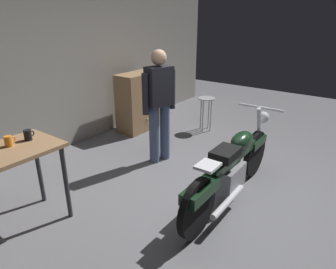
% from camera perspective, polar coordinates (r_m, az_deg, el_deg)
% --- Properties ---
extents(ground_plane, '(12.00, 12.00, 0.00)m').
position_cam_1_polar(ground_plane, '(3.90, 8.34, -11.29)').
color(ground_plane, slate).
extents(back_wall, '(8.00, 0.12, 3.10)m').
position_cam_1_polar(back_wall, '(5.21, -19.61, 14.44)').
color(back_wall, gray).
rests_on(back_wall, ground_plane).
extents(motorcycle, '(2.19, 0.60, 1.00)m').
position_cam_1_polar(motorcycle, '(3.64, 12.08, -5.91)').
color(motorcycle, black).
rests_on(motorcycle, ground_plane).
extents(person_standing, '(0.55, 0.31, 1.67)m').
position_cam_1_polar(person_standing, '(4.39, -1.66, 6.13)').
color(person_standing, '#4A597C').
rests_on(person_standing, ground_plane).
extents(shop_stool, '(0.32, 0.32, 0.64)m').
position_cam_1_polar(shop_stool, '(5.81, 7.24, 5.55)').
color(shop_stool, '#B2B2B7').
rests_on(shop_stool, ground_plane).
extents(wooden_dresser, '(0.80, 0.47, 1.10)m').
position_cam_1_polar(wooden_dresser, '(5.80, -5.72, 6.12)').
color(wooden_dresser, '#99724C').
rests_on(wooden_dresser, ground_plane).
extents(mug_black_matte, '(0.11, 0.08, 0.11)m').
position_cam_1_polar(mug_black_matte, '(3.42, -24.98, -0.08)').
color(mug_black_matte, black).
rests_on(mug_black_matte, workbench).
extents(mug_orange_travel, '(0.11, 0.08, 0.11)m').
position_cam_1_polar(mug_orange_travel, '(3.35, -27.94, -1.09)').
color(mug_orange_travel, orange).
rests_on(mug_orange_travel, workbench).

